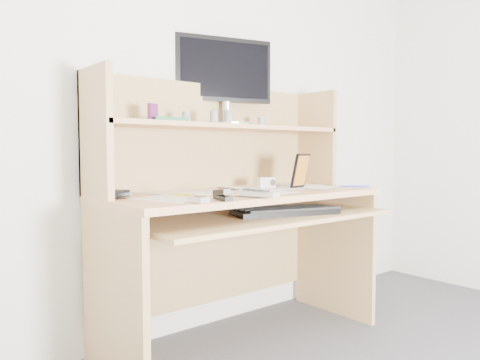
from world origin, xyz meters
TOP-DOWN VIEW (x-y plane):
  - back_wall at (0.00, 1.80)m, footprint 3.60×0.04m
  - desk at (0.00, 1.56)m, footprint 1.40×0.70m
  - paper_clutter at (0.00, 1.48)m, footprint 1.32×0.54m
  - keyboard at (0.10, 1.30)m, footprint 0.53×0.32m
  - tv_remote at (-0.14, 1.24)m, footprint 0.11×0.21m
  - flip_phone at (-0.45, 1.22)m, footprint 0.05×0.09m
  - stapler at (-0.32, 1.23)m, footprint 0.07×0.13m
  - wallet at (-0.62, 1.60)m, footprint 0.13×0.12m
  - sticky_note_pad at (-0.36, 1.50)m, footprint 0.09×0.09m
  - digital_camera at (0.19, 1.53)m, footprint 0.10×0.05m
  - game_case at (0.35, 1.44)m, footprint 0.13×0.04m
  - blue_pen at (0.60, 1.27)m, footprint 0.12×0.10m
  - card_box at (-0.42, 1.62)m, footprint 0.06×0.04m
  - shelf_book at (-0.33, 1.65)m, footprint 0.20×0.24m
  - chip_stack_a at (-0.24, 1.62)m, footprint 0.05×0.05m
  - chip_stack_b at (-0.10, 1.58)m, footprint 0.04×0.04m
  - chip_stack_c at (0.24, 1.63)m, footprint 0.05×0.05m
  - chip_stack_d at (0.04, 1.65)m, footprint 0.06×0.06m
  - monitor at (0.08, 1.74)m, footprint 0.53×0.27m

SIDE VIEW (x-z plane):
  - keyboard at x=0.10m, z-range 0.65..0.68m
  - desk at x=0.00m, z-range 0.04..1.34m
  - paper_clutter at x=0.00m, z-range 0.75..0.76m
  - sticky_note_pad at x=-0.36m, z-range 0.75..0.76m
  - blue_pen at x=0.60m, z-range 0.76..0.76m
  - tv_remote at x=-0.14m, z-range 0.76..0.78m
  - flip_phone at x=-0.45m, z-range 0.76..0.78m
  - wallet at x=-0.62m, z-range 0.76..0.78m
  - stapler at x=-0.32m, z-range 0.76..0.80m
  - digital_camera at x=0.19m, z-range 0.76..0.81m
  - game_case at x=0.35m, z-range 0.76..0.94m
  - shelf_book at x=-0.33m, z-range 1.08..1.10m
  - chip_stack_c at x=0.24m, z-range 1.08..1.13m
  - chip_stack_a at x=-0.24m, z-range 1.08..1.14m
  - chip_stack_b at x=-0.10m, z-range 1.08..1.15m
  - chip_stack_d at x=0.04m, z-range 1.08..1.16m
  - card_box at x=-0.42m, z-range 1.08..1.16m
  - back_wall at x=0.00m, z-range 0.00..2.50m
  - monitor at x=0.08m, z-range 1.10..1.57m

